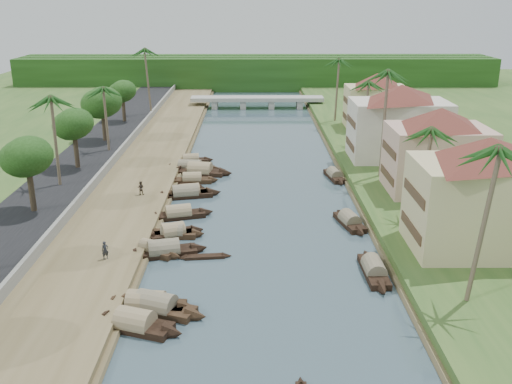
{
  "coord_description": "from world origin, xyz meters",
  "views": [
    {
      "loc": [
        -1.18,
        -48.68,
        22.67
      ],
      "look_at": [
        -0.72,
        11.25,
        2.0
      ],
      "focal_mm": 40.0,
      "sensor_mm": 36.0,
      "label": 1
    }
  ],
  "objects_px": {
    "building_near": "(483,193)",
    "sampan_0": "(156,306)",
    "bridge": "(257,100)",
    "sampan_1": "(135,324)",
    "person_near": "(105,250)"
  },
  "relations": [
    {
      "from": "sampan_1",
      "to": "sampan_0",
      "type": "bearing_deg",
      "value": 84.82
    },
    {
      "from": "sampan_0",
      "to": "sampan_1",
      "type": "relative_size",
      "value": 1.1
    },
    {
      "from": "bridge",
      "to": "sampan_0",
      "type": "xyz_separation_m",
      "value": [
        -8.47,
        -82.65,
        -1.31
      ]
    },
    {
      "from": "bridge",
      "to": "person_near",
      "type": "distance_m",
      "value": 76.5
    },
    {
      "from": "bridge",
      "to": "sampan_1",
      "type": "relative_size",
      "value": 3.55
    },
    {
      "from": "sampan_0",
      "to": "bridge",
      "type": "bearing_deg",
      "value": 105.02
    },
    {
      "from": "person_near",
      "to": "building_near",
      "type": "bearing_deg",
      "value": -29.13
    },
    {
      "from": "bridge",
      "to": "person_near",
      "type": "height_order",
      "value": "person_near"
    },
    {
      "from": "sampan_0",
      "to": "person_near",
      "type": "xyz_separation_m",
      "value": [
        -5.55,
        7.45,
        1.21
      ]
    },
    {
      "from": "bridge",
      "to": "sampan_0",
      "type": "height_order",
      "value": "bridge"
    },
    {
      "from": "bridge",
      "to": "sampan_1",
      "type": "distance_m",
      "value": 85.65
    },
    {
      "from": "bridge",
      "to": "building_near",
      "type": "relative_size",
      "value": 1.89
    },
    {
      "from": "building_near",
      "to": "sampan_0",
      "type": "height_order",
      "value": "building_near"
    },
    {
      "from": "bridge",
      "to": "sampan_1",
      "type": "height_order",
      "value": "bridge"
    },
    {
      "from": "sampan_0",
      "to": "sampan_1",
      "type": "bearing_deg",
      "value": -93.52
    }
  ]
}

